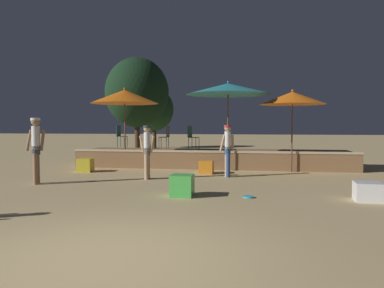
{
  "coord_description": "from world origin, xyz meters",
  "views": [
    {
      "loc": [
        1.85,
        -4.26,
        1.63
      ],
      "look_at": [
        0.0,
        6.93,
        1.05
      ],
      "focal_mm": 35.0,
      "sensor_mm": 36.0,
      "label": 1
    }
  ],
  "objects_px": {
    "patio_umbrella_0": "(125,97)",
    "cube_seat_2": "(206,167)",
    "frisbee_disc": "(249,197)",
    "bistro_chair_2": "(166,135)",
    "patio_umbrella_2": "(228,89)",
    "person_0": "(228,148)",
    "cube_seat_4": "(85,165)",
    "bistro_chair_0": "(192,135)",
    "cube_seat_0": "(368,192)",
    "background_tree_1": "(154,110)",
    "person_3": "(36,146)",
    "background_tree_2": "(137,93)",
    "patio_umbrella_1": "(292,98)",
    "cube_seat_1": "(182,185)",
    "person_1": "(147,150)",
    "bistro_chair_1": "(120,134)"
  },
  "relations": [
    {
      "from": "patio_umbrella_0",
      "to": "cube_seat_2",
      "type": "distance_m",
      "value": 4.36
    },
    {
      "from": "frisbee_disc",
      "to": "bistro_chair_2",
      "type": "bearing_deg",
      "value": 119.63
    },
    {
      "from": "patio_umbrella_2",
      "to": "person_0",
      "type": "height_order",
      "value": "patio_umbrella_2"
    },
    {
      "from": "patio_umbrella_0",
      "to": "cube_seat_4",
      "type": "height_order",
      "value": "patio_umbrella_0"
    },
    {
      "from": "bistro_chair_0",
      "to": "cube_seat_0",
      "type": "bearing_deg",
      "value": -124.17
    },
    {
      "from": "bistro_chair_0",
      "to": "background_tree_1",
      "type": "relative_size",
      "value": 0.21
    },
    {
      "from": "bistro_chair_2",
      "to": "background_tree_1",
      "type": "relative_size",
      "value": 0.21
    },
    {
      "from": "person_3",
      "to": "background_tree_2",
      "type": "distance_m",
      "value": 10.36
    },
    {
      "from": "patio_umbrella_1",
      "to": "cube_seat_4",
      "type": "bearing_deg",
      "value": -171.11
    },
    {
      "from": "bistro_chair_2",
      "to": "background_tree_1",
      "type": "height_order",
      "value": "background_tree_1"
    },
    {
      "from": "patio_umbrella_0",
      "to": "cube_seat_1",
      "type": "height_order",
      "value": "patio_umbrella_0"
    },
    {
      "from": "patio_umbrella_1",
      "to": "bistro_chair_0",
      "type": "relative_size",
      "value": 3.17
    },
    {
      "from": "person_0",
      "to": "cube_seat_2",
      "type": "bearing_deg",
      "value": -150.01
    },
    {
      "from": "bistro_chair_0",
      "to": "person_1",
      "type": "bearing_deg",
      "value": -178.16
    },
    {
      "from": "bistro_chair_0",
      "to": "frisbee_disc",
      "type": "relative_size",
      "value": 3.63
    },
    {
      "from": "patio_umbrella_1",
      "to": "cube_seat_2",
      "type": "distance_m",
      "value": 3.79
    },
    {
      "from": "bistro_chair_1",
      "to": "bistro_chair_2",
      "type": "height_order",
      "value": "same"
    },
    {
      "from": "person_0",
      "to": "background_tree_2",
      "type": "bearing_deg",
      "value": -162.64
    },
    {
      "from": "person_0",
      "to": "bistro_chair_1",
      "type": "xyz_separation_m",
      "value": [
        -4.65,
        3.09,
        0.35
      ]
    },
    {
      "from": "patio_umbrella_1",
      "to": "background_tree_1",
      "type": "relative_size",
      "value": 0.67
    },
    {
      "from": "cube_seat_0",
      "to": "cube_seat_2",
      "type": "height_order",
      "value": "cube_seat_2"
    },
    {
      "from": "cube_seat_0",
      "to": "person_1",
      "type": "height_order",
      "value": "person_1"
    },
    {
      "from": "patio_umbrella_1",
      "to": "person_3",
      "type": "height_order",
      "value": "patio_umbrella_1"
    },
    {
      "from": "person_3",
      "to": "background_tree_2",
      "type": "relative_size",
      "value": 0.35
    },
    {
      "from": "cube_seat_1",
      "to": "background_tree_1",
      "type": "relative_size",
      "value": 0.12
    },
    {
      "from": "patio_umbrella_0",
      "to": "patio_umbrella_1",
      "type": "distance_m",
      "value": 6.2
    },
    {
      "from": "patio_umbrella_1",
      "to": "bistro_chair_2",
      "type": "bearing_deg",
      "value": 169.28
    },
    {
      "from": "patio_umbrella_0",
      "to": "frisbee_disc",
      "type": "relative_size",
      "value": 12.31
    },
    {
      "from": "cube_seat_1",
      "to": "patio_umbrella_2",
      "type": "bearing_deg",
      "value": 81.8
    },
    {
      "from": "patio_umbrella_2",
      "to": "frisbee_disc",
      "type": "height_order",
      "value": "patio_umbrella_2"
    },
    {
      "from": "cube_seat_0",
      "to": "bistro_chair_0",
      "type": "distance_m",
      "value": 7.47
    },
    {
      "from": "cube_seat_4",
      "to": "bistro_chair_1",
      "type": "bearing_deg",
      "value": 83.11
    },
    {
      "from": "patio_umbrella_0",
      "to": "bistro_chair_0",
      "type": "height_order",
      "value": "patio_umbrella_0"
    },
    {
      "from": "cube_seat_4",
      "to": "frisbee_disc",
      "type": "distance_m",
      "value": 6.81
    },
    {
      "from": "bistro_chair_0",
      "to": "background_tree_1",
      "type": "xyz_separation_m",
      "value": [
        -4.61,
        11.59,
        1.46
      ]
    },
    {
      "from": "patio_umbrella_1",
      "to": "cube_seat_1",
      "type": "relative_size",
      "value": 5.65
    },
    {
      "from": "cube_seat_0",
      "to": "bistro_chair_0",
      "type": "xyz_separation_m",
      "value": [
        -4.77,
        5.66,
        1.05
      ]
    },
    {
      "from": "cube_seat_4",
      "to": "person_1",
      "type": "height_order",
      "value": "person_1"
    },
    {
      "from": "patio_umbrella_0",
      "to": "cube_seat_0",
      "type": "bearing_deg",
      "value": -35.79
    },
    {
      "from": "person_1",
      "to": "person_3",
      "type": "bearing_deg",
      "value": -64.93
    },
    {
      "from": "person_0",
      "to": "bistro_chair_2",
      "type": "distance_m",
      "value": 3.57
    },
    {
      "from": "bistro_chair_1",
      "to": "background_tree_2",
      "type": "bearing_deg",
      "value": 15.12
    },
    {
      "from": "person_0",
      "to": "bistro_chair_2",
      "type": "height_order",
      "value": "person_0"
    },
    {
      "from": "patio_umbrella_1",
      "to": "person_0",
      "type": "xyz_separation_m",
      "value": [
        -2.11,
        -1.57,
        -1.64
      ]
    },
    {
      "from": "bistro_chair_0",
      "to": "bistro_chair_2",
      "type": "height_order",
      "value": "same"
    },
    {
      "from": "cube_seat_4",
      "to": "frisbee_disc",
      "type": "bearing_deg",
      "value": -33.5
    },
    {
      "from": "patio_umbrella_1",
      "to": "cube_seat_2",
      "type": "relative_size",
      "value": 6.02
    },
    {
      "from": "patio_umbrella_0",
      "to": "bistro_chair_1",
      "type": "height_order",
      "value": "patio_umbrella_0"
    },
    {
      "from": "patio_umbrella_1",
      "to": "person_0",
      "type": "height_order",
      "value": "patio_umbrella_1"
    },
    {
      "from": "cube_seat_2",
      "to": "bistro_chair_0",
      "type": "xyz_separation_m",
      "value": [
        -0.78,
        1.72,
        1.03
      ]
    }
  ]
}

